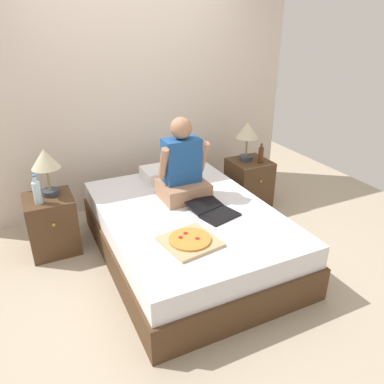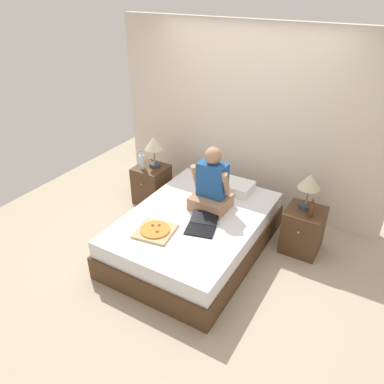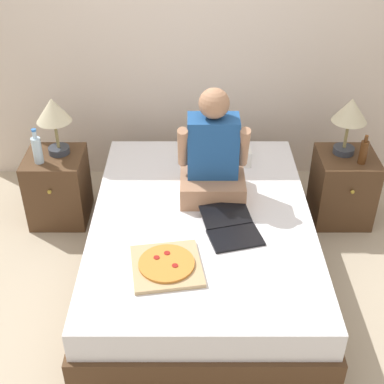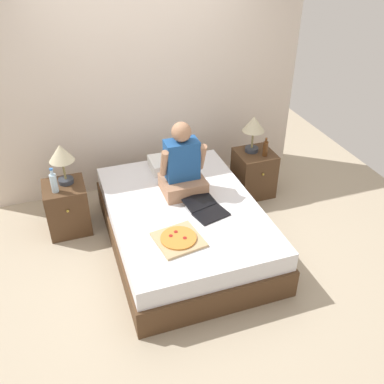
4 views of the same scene
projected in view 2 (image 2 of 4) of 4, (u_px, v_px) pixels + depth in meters
name	position (u px, v px, depth m)	size (l,w,h in m)	color
ground_plane	(195.00, 249.00, 4.66)	(5.88, 5.88, 0.00)	tan
wall_back	(247.00, 119.00, 5.08)	(3.88, 0.12, 2.50)	beige
bed	(195.00, 233.00, 4.53)	(1.49, 2.10, 0.50)	#4C331E
nightstand_left	(152.00, 184.00, 5.50)	(0.44, 0.47, 0.56)	#4C331E
lamp_on_left_nightstand	(154.00, 145.00, 5.21)	(0.26, 0.26, 0.45)	#333842
water_bottle	(142.00, 161.00, 5.27)	(0.07, 0.07, 0.28)	silver
nightstand_right	(303.00, 230.00, 4.52)	(0.44, 0.47, 0.56)	#4C331E
lamp_on_right_nightstand	(309.00, 184.00, 4.26)	(0.26, 0.26, 0.45)	#333842
beer_bottle	(311.00, 209.00, 4.22)	(0.06, 0.06, 0.23)	#512D14
pillow	(232.00, 186.00, 4.90)	(0.52, 0.34, 0.12)	white
person_seated	(212.00, 186.00, 4.42)	(0.47, 0.40, 0.78)	#A37556
laptop	(202.00, 226.00, 4.18)	(0.41, 0.48, 0.07)	black
pizza_box	(155.00, 231.00, 4.11)	(0.46, 0.46, 0.05)	tan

